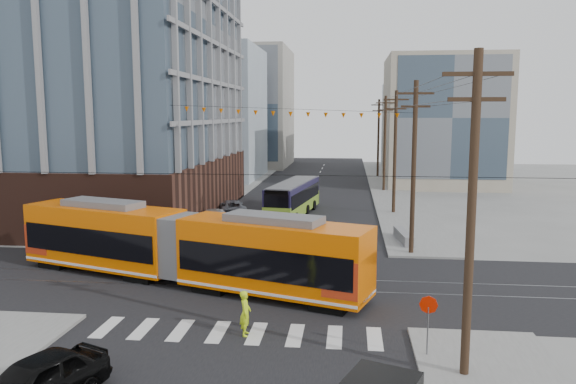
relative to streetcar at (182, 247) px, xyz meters
name	(u,v)px	position (x,y,z in m)	size (l,w,h in m)	color
ground	(250,308)	(4.26, -3.56, -1.97)	(160.00, 160.00, 0.00)	slate
office_building	(47,52)	(-17.74, 19.44, 12.33)	(30.00, 25.00, 28.60)	#381E16
bg_bldg_nw_near	(195,114)	(-12.74, 48.44, 7.03)	(18.00, 16.00, 18.00)	#8C99A5
bg_bldg_ne_near	(442,122)	(20.26, 44.44, 6.03)	(14.00, 14.00, 16.00)	gray
bg_bldg_nw_far	(243,108)	(-9.74, 68.44, 8.03)	(16.00, 18.00, 20.00)	gray
bg_bldg_ne_far	(435,126)	(22.26, 64.44, 5.03)	(16.00, 16.00, 14.00)	#8C99A5
utility_pole_near	(471,219)	(12.76, -9.56, 3.53)	(0.30, 0.30, 11.00)	black
utility_pole_far	(378,138)	(12.76, 52.44, 3.53)	(0.30, 0.30, 11.00)	black
streetcar	(182,247)	(0.00, 0.00, 0.00)	(20.42, 2.87, 3.93)	#DB5800
city_bus	(293,198)	(3.84, 20.68, -0.42)	(2.37, 10.93, 3.10)	#171332
black_sedan	(35,383)	(-0.69, -13.08, -1.15)	(1.93, 4.78, 1.63)	black
parked_car_silver	(198,235)	(-1.56, 8.74, -1.27)	(1.47, 4.22, 1.39)	#9D9D9E
parked_car_white	(215,218)	(-1.83, 14.62, -1.21)	(2.12, 5.20, 1.51)	#B3B3B3
parked_car_grey	(232,207)	(-1.63, 20.19, -1.28)	(2.28, 4.95, 1.37)	slate
pedestrian	(245,313)	(4.64, -6.74, -1.03)	(0.68, 0.45, 1.87)	#C6EB17
stop_sign	(428,329)	(11.69, -8.14, -0.86)	(0.68, 0.68, 2.22)	#C61700
jersey_barrier	(403,237)	(12.56, 10.73, -1.56)	(0.92, 4.08, 0.82)	slate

